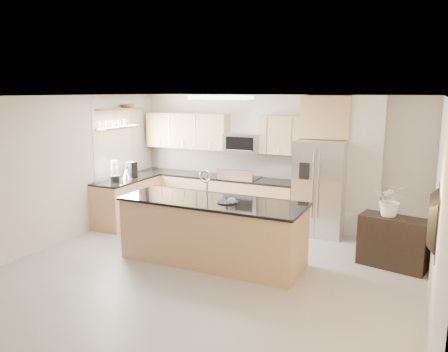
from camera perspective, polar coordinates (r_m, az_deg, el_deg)
The scene contains 26 objects.
floor at distance 6.45m, azimuth -3.50°, elevation -13.41°, with size 6.50×6.50×0.00m, color #A19E99.
ceiling at distance 5.88m, azimuth -3.80°, elevation 10.34°, with size 6.00×6.50×0.02m, color white.
wall_back at distance 8.96m, azimuth 6.55°, elevation 2.17°, with size 6.00×0.02×2.60m, color beige.
wall_left at distance 7.92m, azimuth -22.96°, elevation 0.19°, with size 0.02×6.50×2.60m, color beige.
wall_right at distance 5.30m, azimuth 26.07°, elevation -5.07°, with size 0.02×6.50×2.60m, color beige.
back_counter at distance 9.30m, azimuth -1.37°, elevation -2.63°, with size 3.55×0.66×1.44m.
left_counter at distance 9.18m, azimuth -12.57°, elevation -3.16°, with size 0.66×1.50×0.92m.
range at distance 9.04m, azimuth 2.14°, elevation -3.05°, with size 0.76×0.64×1.14m.
upper_cabinets at distance 9.25m, azimuth -1.40°, elevation 5.79°, with size 3.50×0.33×0.75m.
microwave at distance 8.94m, azimuth 2.51°, elevation 4.34°, with size 0.76×0.40×0.40m.
refrigerator at distance 8.39m, azimuth 12.49°, elevation -1.47°, with size 0.92×0.78×1.78m.
partition_column at distance 8.40m, azimuth 18.01°, elevation 1.11°, with size 0.60×0.30×2.60m, color beige.
window at distance 9.16m, azimuth -14.38°, elevation 4.30°, with size 0.04×1.15×1.65m.
shelf_lower at distance 9.13m, azimuth -13.45°, elevation 6.21°, with size 0.30×1.20×0.04m, color olive.
shelf_upper at distance 9.11m, azimuth -13.55°, elevation 8.53°, with size 0.30×1.20×0.04m, color olive.
ceiling_fixture at distance 7.48m, azimuth -0.41°, elevation 10.19°, with size 1.00×0.50×0.06m, color white.
island at distance 6.94m, azimuth -1.52°, elevation -7.14°, with size 2.91×1.05×1.43m.
credenza at distance 7.23m, azimuth 21.20°, elevation -8.05°, with size 0.99×0.42×0.80m, color black.
cup at distance 6.55m, azimuth 1.00°, elevation -3.30°, with size 0.11×0.11×0.09m, color silver.
platter at distance 6.64m, azimuth 0.44°, elevation -3.41°, with size 0.33×0.33×0.02m, color black.
blender at distance 8.79m, azimuth -14.11°, elevation 0.43°, with size 0.18×0.18×0.42m.
kettle at distance 9.01m, azimuth -12.59°, elevation 0.30°, with size 0.20×0.20×0.26m.
coffee_maker at distance 9.23m, azimuth -12.04°, elevation 0.80°, with size 0.17×0.21×0.31m.
bowl at distance 9.32m, azimuth -12.50°, elevation 9.03°, with size 0.39×0.39×0.10m, color silver.
flower_vase at distance 7.05m, azimuth 21.06°, elevation -1.91°, with size 0.69×0.60×0.77m, color white.
television at distance 5.10m, azimuth 25.11°, elevation -5.03°, with size 1.08×0.14×0.62m, color black.
Camera 1 is at (2.88, -5.12, 2.67)m, focal length 35.00 mm.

